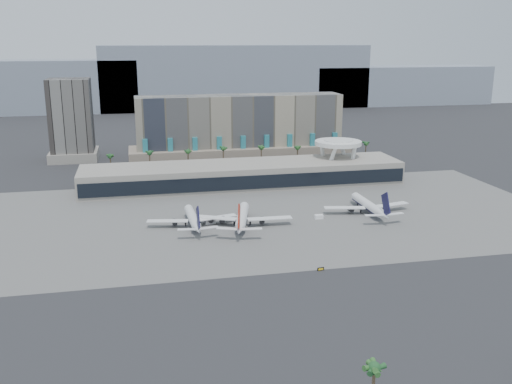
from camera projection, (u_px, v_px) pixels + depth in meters
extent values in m
plane|color=#232326|center=(302.00, 260.00, 201.78)|extent=(900.00, 900.00, 0.00)
cube|color=#5B5B59|center=(267.00, 215.00, 253.74)|extent=(260.00, 130.00, 0.06)
cube|color=gray|center=(12.00, 87.00, 602.36)|extent=(260.00, 60.00, 55.00)
cube|color=gray|center=(236.00, 77.00, 648.95)|extent=(300.00, 60.00, 70.00)
cube|color=gray|center=(397.00, 85.00, 692.61)|extent=(220.00, 60.00, 45.00)
cube|color=gray|center=(240.00, 128.00, 363.73)|extent=(130.00, 22.00, 42.00)
cube|color=gray|center=(240.00, 153.00, 365.97)|extent=(140.00, 30.00, 10.00)
cube|color=teal|center=(146.00, 154.00, 343.35)|extent=(3.00, 2.00, 18.00)
cube|color=teal|center=(171.00, 153.00, 346.39)|extent=(3.00, 2.00, 18.00)
cube|color=teal|center=(195.00, 152.00, 349.42)|extent=(3.00, 2.00, 18.00)
cube|color=teal|center=(219.00, 151.00, 352.45)|extent=(3.00, 2.00, 18.00)
cube|color=teal|center=(243.00, 150.00, 355.49)|extent=(3.00, 2.00, 18.00)
cube|color=teal|center=(267.00, 149.00, 358.52)|extent=(3.00, 2.00, 18.00)
cube|color=teal|center=(290.00, 148.00, 361.55)|extent=(3.00, 2.00, 18.00)
cube|color=teal|center=(312.00, 147.00, 364.59)|extent=(3.00, 2.00, 18.00)
cube|color=teal|center=(334.00, 146.00, 367.62)|extent=(3.00, 2.00, 18.00)
cube|color=black|center=(71.00, 120.00, 364.83)|extent=(26.00, 26.00, 52.00)
cube|color=#B0A79A|center=(74.00, 155.00, 370.76)|extent=(30.00, 30.00, 6.00)
cube|color=#B0A79A|center=(244.00, 174.00, 304.16)|extent=(170.00, 32.00, 12.00)
cube|color=black|center=(250.00, 182.00, 288.99)|extent=(168.00, 0.60, 7.00)
cube|color=black|center=(243.00, 161.00, 302.29)|extent=(170.00, 12.00, 2.50)
cylinder|color=white|center=(344.00, 156.00, 326.96)|extent=(6.98, 6.99, 21.89)
cylinder|color=white|center=(323.00, 157.00, 324.39)|extent=(6.98, 6.99, 21.89)
cylinder|color=white|center=(331.00, 161.00, 312.36)|extent=(6.98, 6.99, 21.89)
cylinder|color=white|center=(352.00, 160.00, 314.94)|extent=(6.98, 6.99, 21.89)
cylinder|color=white|center=(338.00, 143.00, 317.34)|extent=(26.00, 26.00, 2.20)
cylinder|color=white|center=(338.00, 141.00, 317.01)|extent=(16.00, 16.00, 1.20)
cylinder|color=brown|center=(111.00, 167.00, 323.08)|extent=(0.70, 0.70, 12.00)
sphere|color=#215227|center=(110.00, 157.00, 321.61)|extent=(2.80, 2.80, 2.80)
cylinder|color=brown|center=(150.00, 165.00, 327.53)|extent=(0.70, 0.70, 12.00)
sphere|color=#215227|center=(150.00, 155.00, 326.06)|extent=(2.80, 2.80, 2.80)
cylinder|color=brown|center=(188.00, 163.00, 331.97)|extent=(0.70, 0.70, 12.00)
sphere|color=#215227|center=(188.00, 154.00, 330.50)|extent=(2.80, 2.80, 2.80)
cylinder|color=brown|center=(224.00, 162.00, 336.22)|extent=(0.70, 0.70, 12.00)
sphere|color=#215227|center=(224.00, 152.00, 334.75)|extent=(2.80, 2.80, 2.80)
cylinder|color=brown|center=(262.00, 160.00, 340.87)|extent=(0.70, 0.70, 12.00)
sphere|color=#215227|center=(262.00, 151.00, 339.40)|extent=(2.80, 2.80, 2.80)
cylinder|color=brown|center=(297.00, 158.00, 345.32)|extent=(0.70, 0.70, 12.00)
sphere|color=#215227|center=(298.00, 149.00, 343.85)|extent=(2.80, 2.80, 2.80)
cylinder|color=brown|center=(332.00, 157.00, 349.77)|extent=(0.70, 0.70, 12.00)
sphere|color=#215227|center=(332.00, 148.00, 348.30)|extent=(2.80, 2.80, 2.80)
cylinder|color=brown|center=(367.00, 155.00, 354.42)|extent=(0.70, 0.70, 12.00)
sphere|color=#215227|center=(367.00, 146.00, 352.95)|extent=(2.80, 2.80, 2.80)
cylinder|color=white|center=(192.00, 217.00, 239.24)|extent=(4.53, 25.96, 3.79)
cylinder|color=#121036|center=(192.00, 218.00, 239.28)|extent=(4.44, 25.45, 3.72)
cone|color=white|center=(188.00, 207.00, 253.16)|extent=(3.91, 4.37, 3.79)
cone|color=white|center=(198.00, 229.00, 223.47)|extent=(4.04, 8.64, 3.79)
cube|color=white|center=(168.00, 221.00, 236.11)|extent=(17.47, 6.80, 0.33)
cube|color=white|center=(217.00, 217.00, 240.89)|extent=(17.48, 7.71, 0.33)
cylinder|color=black|center=(174.00, 222.00, 237.45)|extent=(2.19, 3.85, 2.09)
cylinder|color=black|center=(210.00, 220.00, 240.93)|extent=(2.19, 3.85, 2.09)
cube|color=#121036|center=(198.00, 218.00, 220.86)|extent=(0.72, 8.62, 9.98)
cube|color=white|center=(187.00, 229.00, 221.48)|extent=(7.77, 2.91, 0.24)
cube|color=white|center=(209.00, 228.00, 223.43)|extent=(7.83, 3.33, 0.24)
cylinder|color=black|center=(189.00, 216.00, 249.40)|extent=(0.47, 0.47, 1.52)
cylinder|color=black|center=(186.00, 224.00, 238.34)|extent=(0.66, 0.66, 1.52)
cylinder|color=black|center=(200.00, 223.00, 239.73)|extent=(0.66, 0.66, 1.52)
cylinder|color=white|center=(242.00, 216.00, 239.89)|extent=(11.05, 28.64, 4.18)
cylinder|color=#121036|center=(242.00, 216.00, 239.93)|extent=(10.83, 28.06, 4.09)
cone|color=white|center=(245.00, 205.00, 255.65)|extent=(5.20, 5.58, 4.18)
cone|color=white|center=(239.00, 229.00, 222.02)|extent=(6.36, 10.14, 4.18)
cube|color=white|center=(215.00, 218.00, 239.46)|extent=(18.70, 12.05, 0.37)
cube|color=white|center=(270.00, 218.00, 238.63)|extent=(18.94, 4.90, 0.37)
cylinder|color=black|center=(223.00, 220.00, 240.12)|extent=(3.25, 4.61, 2.30)
cylinder|color=black|center=(262.00, 220.00, 239.51)|extent=(3.25, 4.61, 2.30)
cube|color=#9E2212|center=(239.00, 217.00, 219.11)|extent=(2.84, 9.32, 10.99)
cube|color=white|center=(227.00, 229.00, 221.05)|extent=(8.60, 5.29, 0.26)
cube|color=white|center=(251.00, 229.00, 220.71)|extent=(8.55, 3.19, 0.26)
cylinder|color=black|center=(244.00, 215.00, 251.37)|extent=(0.52, 0.52, 1.67)
cylinder|color=black|center=(234.00, 223.00, 239.75)|extent=(0.73, 0.73, 1.67)
cylinder|color=black|center=(250.00, 223.00, 239.51)|extent=(0.73, 0.73, 1.67)
cylinder|color=white|center=(367.00, 204.00, 257.34)|extent=(4.19, 27.40, 4.01)
cylinder|color=#121036|center=(367.00, 205.00, 257.37)|extent=(4.11, 26.86, 3.93)
cone|color=white|center=(354.00, 195.00, 272.15)|extent=(4.04, 4.54, 4.01)
cone|color=white|center=(384.00, 215.00, 240.56)|extent=(4.07, 9.06, 4.01)
cube|color=white|center=(345.00, 208.00, 254.24)|extent=(18.50, 7.57, 0.35)
cube|color=white|center=(390.00, 205.00, 258.84)|extent=(18.51, 7.79, 0.35)
cylinder|color=black|center=(350.00, 209.00, 255.60)|extent=(2.23, 4.03, 2.21)
cylinder|color=black|center=(384.00, 207.00, 258.95)|extent=(2.23, 4.03, 2.21)
cube|color=#121036|center=(386.00, 204.00, 237.79)|extent=(0.56, 9.12, 10.57)
cube|color=white|center=(375.00, 215.00, 238.54)|extent=(8.25, 3.25, 0.25)
cube|color=white|center=(395.00, 214.00, 240.42)|extent=(8.26, 3.35, 0.25)
cylinder|color=black|center=(357.00, 204.00, 268.14)|extent=(0.50, 0.50, 1.61)
cylinder|color=black|center=(361.00, 211.00, 256.44)|extent=(0.70, 0.70, 1.61)
cylinder|color=black|center=(374.00, 210.00, 257.78)|extent=(0.70, 0.70, 1.61)
cube|color=silver|center=(210.00, 222.00, 240.99)|extent=(4.71, 2.91, 2.15)
cube|color=white|center=(319.00, 217.00, 248.14)|extent=(3.65, 2.21, 1.83)
cube|color=black|center=(321.00, 269.00, 192.45)|extent=(2.44, 0.66, 1.10)
cube|color=gold|center=(321.00, 269.00, 192.27)|extent=(1.75, 0.30, 0.66)
cylinder|color=black|center=(318.00, 270.00, 192.33)|extent=(0.13, 0.13, 0.66)
cylinder|color=black|center=(323.00, 269.00, 192.69)|extent=(0.13, 0.13, 0.66)
sphere|color=#215227|center=(374.00, 368.00, 118.03)|extent=(2.80, 2.80, 2.80)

